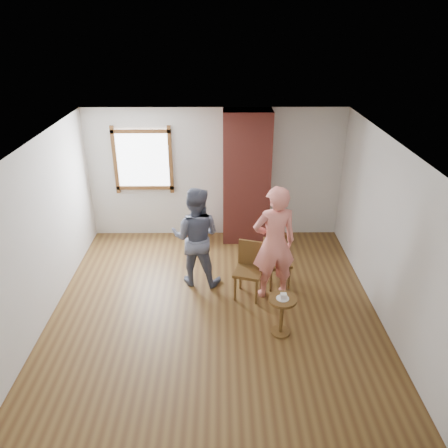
{
  "coord_description": "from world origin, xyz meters",
  "views": [
    {
      "loc": [
        0.1,
        -5.42,
        4.17
      ],
      "look_at": [
        0.15,
        0.8,
        1.15
      ],
      "focal_mm": 35.0,
      "sensor_mm": 36.0,
      "label": 1
    }
  ],
  "objects_px": {
    "dining_chair_left": "(250,266)",
    "side_table": "(282,310)",
    "stoneware_crock": "(197,231)",
    "dining_chair_right": "(276,259)",
    "person_pink": "(274,243)",
    "man": "(196,237)"
  },
  "relations": [
    {
      "from": "stoneware_crock",
      "to": "dining_chair_right",
      "type": "distance_m",
      "value": 2.09
    },
    {
      "from": "stoneware_crock",
      "to": "side_table",
      "type": "distance_m",
      "value": 3.15
    },
    {
      "from": "man",
      "to": "person_pink",
      "type": "xyz_separation_m",
      "value": [
        1.24,
        -0.4,
        0.09
      ]
    },
    {
      "from": "side_table",
      "to": "person_pink",
      "type": "xyz_separation_m",
      "value": [
        -0.03,
        0.97,
        0.54
      ]
    },
    {
      "from": "dining_chair_left",
      "to": "side_table",
      "type": "distance_m",
      "value": 1.07
    },
    {
      "from": "side_table",
      "to": "man",
      "type": "xyz_separation_m",
      "value": [
        -1.26,
        1.37,
        0.45
      ]
    },
    {
      "from": "side_table",
      "to": "dining_chair_right",
      "type": "bearing_deg",
      "value": 87.04
    },
    {
      "from": "man",
      "to": "stoneware_crock",
      "type": "bearing_deg",
      "value": -77.17
    },
    {
      "from": "stoneware_crock",
      "to": "person_pink",
      "type": "xyz_separation_m",
      "value": [
        1.31,
        -1.87,
        0.73
      ]
    },
    {
      "from": "man",
      "to": "dining_chair_left",
      "type": "bearing_deg",
      "value": 166.73
    },
    {
      "from": "stoneware_crock",
      "to": "side_table",
      "type": "relative_size",
      "value": 0.73
    },
    {
      "from": "stoneware_crock",
      "to": "dining_chair_right",
      "type": "height_order",
      "value": "dining_chair_right"
    },
    {
      "from": "stoneware_crock",
      "to": "dining_chair_right",
      "type": "bearing_deg",
      "value": -47.54
    },
    {
      "from": "dining_chair_right",
      "to": "side_table",
      "type": "height_order",
      "value": "dining_chair_right"
    },
    {
      "from": "dining_chair_left",
      "to": "dining_chair_right",
      "type": "height_order",
      "value": "dining_chair_left"
    },
    {
      "from": "side_table",
      "to": "man",
      "type": "height_order",
      "value": "man"
    },
    {
      "from": "side_table",
      "to": "man",
      "type": "relative_size",
      "value": 0.35
    },
    {
      "from": "person_pink",
      "to": "dining_chair_right",
      "type": "bearing_deg",
      "value": -115.2
    },
    {
      "from": "stoneware_crock",
      "to": "man",
      "type": "xyz_separation_m",
      "value": [
        0.07,
        -1.47,
        0.64
      ]
    },
    {
      "from": "dining_chair_right",
      "to": "stoneware_crock",
      "type": "bearing_deg",
      "value": 118.79
    },
    {
      "from": "person_pink",
      "to": "man",
      "type": "bearing_deg",
      "value": -27.87
    },
    {
      "from": "man",
      "to": "person_pink",
      "type": "relative_size",
      "value": 0.9
    }
  ]
}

